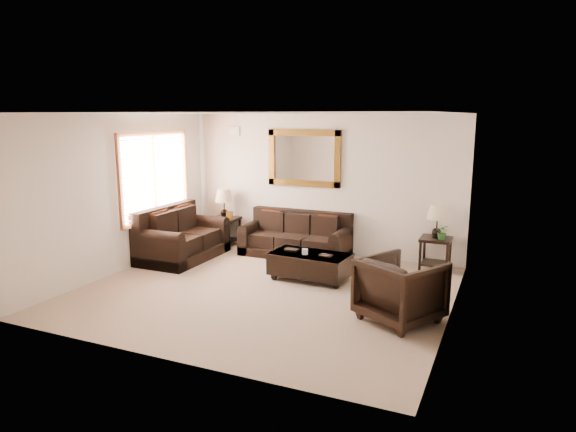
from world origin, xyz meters
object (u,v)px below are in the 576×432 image
at_px(loveseat, 180,240).
at_px(end_table_right, 437,228).
at_px(sofa, 296,240).
at_px(end_table_left, 224,209).
at_px(coffee_table, 310,263).
at_px(armchair, 401,287).

bearing_deg(loveseat, end_table_right, -75.23).
relative_size(sofa, end_table_right, 1.78).
height_order(end_table_left, coffee_table, end_table_left).
xyz_separation_m(sofa, end_table_left, (-1.65, 0.10, 0.47)).
distance_m(loveseat, armchair, 4.64).
xyz_separation_m(coffee_table, armchair, (1.72, -1.15, 0.19)).
bearing_deg(sofa, armchair, -44.23).
height_order(end_table_left, armchair, end_table_left).
height_order(loveseat, coffee_table, loveseat).
bearing_deg(sofa, coffee_table, -58.60).
xyz_separation_m(end_table_left, coffee_table, (2.44, -1.39, -0.50)).
distance_m(end_table_left, end_table_right, 4.25).
xyz_separation_m(end_table_right, armchair, (-0.09, -2.55, -0.29)).
height_order(loveseat, end_table_right, end_table_right).
height_order(sofa, coffee_table, sofa).
xyz_separation_m(sofa, end_table_right, (2.60, 0.11, 0.45)).
xyz_separation_m(end_table_left, armchair, (4.16, -2.54, -0.30)).
distance_m(coffee_table, armchair, 2.08).
xyz_separation_m(loveseat, armchair, (4.44, -1.36, 0.11)).
height_order(end_table_right, coffee_table, end_table_right).
relative_size(end_table_left, armchair, 1.27).
bearing_deg(loveseat, end_table_left, -12.99).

